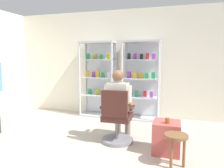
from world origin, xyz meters
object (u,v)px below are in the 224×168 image
(tea_glass, at_px, (167,121))
(wooden_stool, at_px, (176,141))
(display_cabinet_left, at_px, (99,78))
(storage_crate, at_px, (166,137))
(office_chair, at_px, (117,121))
(seated_shopkeeper, at_px, (119,101))
(display_cabinet_right, at_px, (141,80))

(tea_glass, distance_m, wooden_stool, 0.39)
(display_cabinet_left, xyz_separation_m, storage_crate, (1.79, -1.79, -0.72))
(display_cabinet_left, xyz_separation_m, office_chair, (0.94, -1.65, -0.57))
(storage_crate, height_order, tea_glass, tea_glass)
(office_chair, bearing_deg, storage_crate, -9.21)
(office_chair, height_order, storage_crate, office_chair)
(seated_shopkeeper, bearing_deg, wooden_stool, -35.15)
(tea_glass, bearing_deg, office_chair, 166.29)
(display_cabinet_right, distance_m, office_chair, 1.75)
(office_chair, height_order, wooden_stool, office_chair)
(wooden_stool, bearing_deg, tea_glass, 111.91)
(office_chair, distance_m, seated_shopkeeper, 0.36)
(office_chair, distance_m, tea_glass, 0.90)
(seated_shopkeeper, distance_m, tea_glass, 0.95)
(office_chair, xyz_separation_m, storage_crate, (0.85, -0.14, -0.14))
(seated_shopkeeper, bearing_deg, display_cabinet_right, 83.86)
(display_cabinet_right, bearing_deg, office_chair, -95.47)
(office_chair, height_order, seated_shopkeeper, seated_shopkeeper)
(seated_shopkeeper, bearing_deg, tea_glass, -23.42)
(seated_shopkeeper, xyz_separation_m, tea_glass, (0.86, -0.37, -0.17))
(seated_shopkeeper, xyz_separation_m, storage_crate, (0.85, -0.30, -0.46))
(display_cabinet_left, distance_m, storage_crate, 2.63)
(office_chair, xyz_separation_m, wooden_stool, (0.99, -0.53, -0.03))
(display_cabinet_left, height_order, wooden_stool, display_cabinet_left)
(display_cabinet_left, distance_m, wooden_stool, 2.98)
(office_chair, height_order, tea_glass, office_chair)
(office_chair, relative_size, seated_shopkeeper, 0.74)
(storage_crate, distance_m, wooden_stool, 0.44)
(display_cabinet_left, distance_m, seated_shopkeeper, 1.78)
(display_cabinet_left, height_order, storage_crate, display_cabinet_left)
(display_cabinet_left, bearing_deg, wooden_stool, -48.52)
(wooden_stool, bearing_deg, display_cabinet_left, 131.48)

